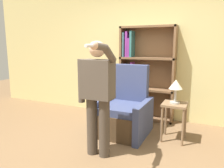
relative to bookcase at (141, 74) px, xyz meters
name	(u,v)px	position (x,y,z in m)	size (l,w,h in m)	color
ground_plane	(99,158)	(0.00, -1.87, -0.93)	(14.00, 14.00, 0.00)	brown
wall_back	(144,51)	(0.00, 0.16, 0.47)	(8.00, 0.06, 2.80)	#DBCC84
bookcase	(141,74)	(0.00, 0.00, 0.00)	(1.11, 0.28, 1.90)	brown
armchair	(125,113)	(-0.02, -0.87, -0.58)	(0.84, 0.89, 1.18)	#4C3823
person_standing	(97,92)	(-0.07, -1.79, -0.03)	(0.58, 0.78, 1.59)	#473D33
side_table	(174,111)	(0.82, -0.84, -0.45)	(0.38, 0.38, 0.62)	#846647
table_lamp	(176,86)	(0.82, -0.84, -0.04)	(0.21, 0.21, 0.38)	#B7B2A8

